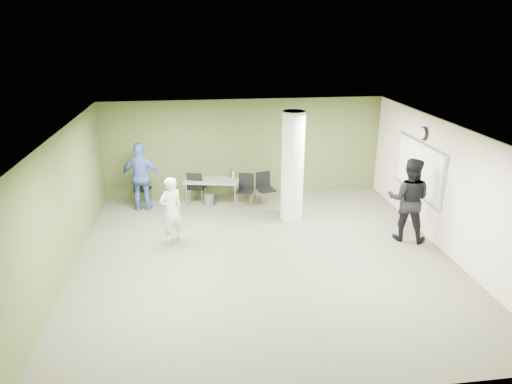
{
  "coord_description": "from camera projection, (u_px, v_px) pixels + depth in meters",
  "views": [
    {
      "loc": [
        -1.31,
        -8.68,
        4.76
      ],
      "look_at": [
        -0.05,
        1.0,
        1.15
      ],
      "focal_mm": 32.0,
      "sensor_mm": 36.0,
      "label": 1
    }
  ],
  "objects": [
    {
      "name": "floor",
      "position": [
        264.0,
        257.0,
        9.88
      ],
      "size": [
        8.0,
        8.0,
        0.0
      ],
      "primitive_type": "plane",
      "color": "#575745",
      "rests_on": "ground"
    },
    {
      "name": "folding_table",
      "position": [
        213.0,
        182.0,
        12.61
      ],
      "size": [
        1.59,
        0.94,
        0.96
      ],
      "rotation": [
        0.0,
        0.0,
        -0.2
      ],
      "color": "gray",
      "rests_on": "floor"
    },
    {
      "name": "man_blue",
      "position": [
        142.0,
        177.0,
        12.09
      ],
      "size": [
        1.15,
        0.61,
        1.87
      ],
      "primitive_type": "imported",
      "rotation": [
        0.0,
        0.0,
        2.99
      ],
      "color": "#465DAD",
      "rests_on": "floor"
    },
    {
      "name": "column",
      "position": [
        293.0,
        167.0,
        11.38
      ],
      "size": [
        0.56,
        0.56,
        2.8
      ],
      "primitive_type": "cylinder",
      "color": "silver",
      "rests_on": "floor"
    },
    {
      "name": "wall_clock",
      "position": [
        423.0,
        133.0,
        10.66
      ],
      "size": [
        0.06,
        0.32,
        0.32
      ],
      "color": "black",
      "rests_on": "wall_right_cream"
    },
    {
      "name": "chair_back_left",
      "position": [
        142.0,
        188.0,
        12.65
      ],
      "size": [
        0.48,
        0.48,
        0.84
      ],
      "rotation": [
        0.0,
        0.0,
        2.97
      ],
      "color": "black",
      "rests_on": "floor"
    },
    {
      "name": "woman_white",
      "position": [
        171.0,
        210.0,
        10.41
      ],
      "size": [
        0.67,
        0.61,
        1.54
      ],
      "primitive_type": "imported",
      "rotation": [
        0.0,
        0.0,
        3.7
      ],
      "color": "white",
      "rests_on": "floor"
    },
    {
      "name": "whiteboard",
      "position": [
        419.0,
        168.0,
        10.95
      ],
      "size": [
        0.05,
        2.3,
        1.3
      ],
      "color": "silver",
      "rests_on": "wall_right_cream"
    },
    {
      "name": "chair_back_right",
      "position": [
        196.0,
        185.0,
        12.7
      ],
      "size": [
        0.58,
        0.58,
        0.92
      ],
      "rotation": [
        0.0,
        0.0,
        2.83
      ],
      "color": "black",
      "rests_on": "floor"
    },
    {
      "name": "wastebasket",
      "position": [
        209.0,
        200.0,
        12.66
      ],
      "size": [
        0.27,
        0.27,
        0.31
      ],
      "primitive_type": "cylinder",
      "color": "#4C4C4C",
      "rests_on": "floor"
    },
    {
      "name": "wall_right_cream",
      "position": [
        447.0,
        189.0,
        9.88
      ],
      "size": [
        0.02,
        8.0,
        2.8
      ],
      "primitive_type": "cube",
      "color": "beige",
      "rests_on": "floor"
    },
    {
      "name": "chair_table_left",
      "position": [
        246.0,
        187.0,
        12.57
      ],
      "size": [
        0.55,
        0.55,
        0.89
      ],
      "rotation": [
        0.0,
        0.0,
        -0.28
      ],
      "color": "black",
      "rests_on": "floor"
    },
    {
      "name": "wall_back",
      "position": [
        244.0,
        148.0,
        13.12
      ],
      "size": [
        8.0,
        2.8,
        0.02
      ],
      "primitive_type": "cube",
      "rotation": [
        1.57,
        0.0,
        0.0
      ],
      "color": "#545D2B",
      "rests_on": "floor"
    },
    {
      "name": "chair_table_right",
      "position": [
        265.0,
        186.0,
        12.69
      ],
      "size": [
        0.55,
        0.55,
        0.9
      ],
      "rotation": [
        0.0,
        0.0,
        0.28
      ],
      "color": "black",
      "rests_on": "floor"
    },
    {
      "name": "ceiling",
      "position": [
        265.0,
        130.0,
        8.91
      ],
      "size": [
        8.0,
        8.0,
        0.0
      ],
      "primitive_type": "plane",
      "rotation": [
        3.14,
        0.0,
        0.0
      ],
      "color": "white",
      "rests_on": "wall_back"
    },
    {
      "name": "wall_left",
      "position": [
        63.0,
        207.0,
        8.91
      ],
      "size": [
        0.02,
        8.0,
        2.8
      ],
      "primitive_type": "cube",
      "color": "#545D2B",
      "rests_on": "floor"
    },
    {
      "name": "man_black",
      "position": [
        408.0,
        200.0,
        10.41
      ],
      "size": [
        1.19,
        1.1,
        1.97
      ],
      "primitive_type": "imported",
      "rotation": [
        0.0,
        0.0,
        2.67
      ],
      "color": "black",
      "rests_on": "floor"
    }
  ]
}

